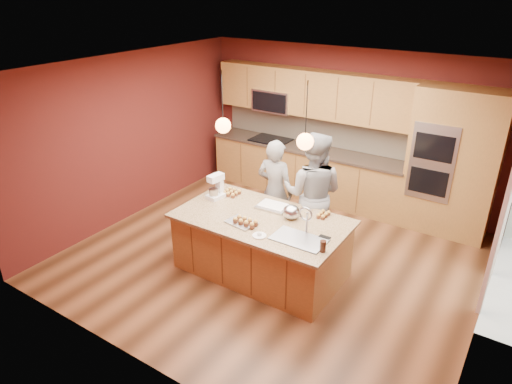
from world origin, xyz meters
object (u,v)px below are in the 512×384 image
Objects in this scene: island at (262,245)px; person_right at (313,194)px; person_left at (275,191)px; mixing_bowl at (291,212)px; stand_mixer at (216,188)px.

person_right reaches higher than island.
mixing_bowl is at bearing 130.89° from person_left.
person_left is 0.93m from stand_mixer.
person_right reaches higher than person_left.
island is 1.06m from person_right.
mixing_bowl is at bearing 32.45° from island.
person_right is 5.14× the size of stand_mixer.
person_left is at bearing -14.42° from person_right.
island is 1.41× the size of person_left.
island is 0.63m from mixing_bowl.
island is at bearing -2.39° from stand_mixer.
person_right is 0.69m from mixing_bowl.
island reaches higher than mixing_bowl.
island is 1.03m from person_left.
island is at bearing -147.55° from mixing_bowl.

